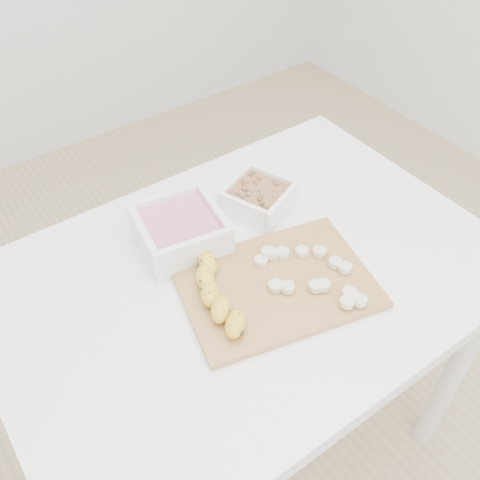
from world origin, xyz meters
TOP-DOWN VIEW (x-y plane):
  - ground at (0.00, 0.00)m, footprint 3.50×3.50m
  - table at (0.00, 0.00)m, footprint 1.00×0.70m
  - bowl_yogurt at (-0.07, 0.14)m, footprint 0.19×0.19m
  - bowl_granola at (0.13, 0.14)m, footprint 0.17×0.17m
  - cutting_board at (0.02, -0.07)m, footprint 0.41×0.33m
  - banana at (-0.10, -0.04)m, footprint 0.14×0.21m
  - banana_slices at (0.08, -0.09)m, footprint 0.16×0.22m

SIDE VIEW (x-z plane):
  - ground at x=0.00m, z-range 0.00..0.00m
  - table at x=0.00m, z-range 0.28..1.03m
  - cutting_board at x=0.02m, z-range 0.75..0.76m
  - banana_slices at x=0.08m, z-range 0.76..0.78m
  - bowl_granola at x=0.13m, z-range 0.75..0.81m
  - banana at x=-0.10m, z-range 0.77..0.80m
  - bowl_yogurt at x=-0.07m, z-range 0.75..0.83m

